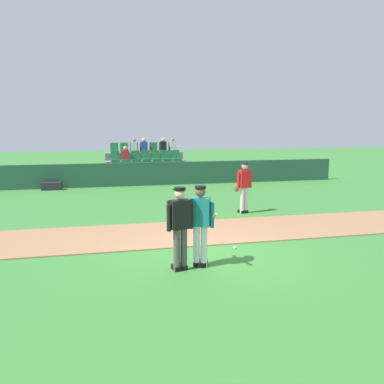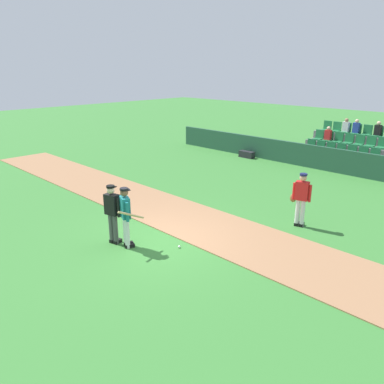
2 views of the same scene
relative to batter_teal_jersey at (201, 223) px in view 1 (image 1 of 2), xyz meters
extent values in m
plane|color=#387A33|center=(0.34, 0.88, -0.97)|extent=(80.00, 80.00, 0.00)
cube|color=#9E704C|center=(0.34, 2.67, -0.95)|extent=(28.00, 2.62, 0.03)
cube|color=#234C38|center=(0.34, 11.93, -0.38)|extent=(20.00, 0.16, 1.17)
cube|color=slate|center=(0.34, 13.80, -0.82)|extent=(4.45, 2.95, 0.30)
cube|color=slate|center=(0.34, 12.95, -0.47)|extent=(4.35, 0.85, 0.40)
cube|color=#237542|center=(-1.31, 12.85, -0.22)|extent=(0.44, 0.40, 0.08)
cube|color=#237542|center=(-1.31, 13.07, 0.03)|extent=(0.44, 0.08, 0.50)
cube|color=#237542|center=(-0.76, 12.85, -0.22)|extent=(0.44, 0.40, 0.08)
cube|color=#237542|center=(-0.76, 13.07, 0.03)|extent=(0.44, 0.08, 0.50)
cube|color=#237542|center=(-0.21, 12.85, -0.22)|extent=(0.44, 0.40, 0.08)
cube|color=#237542|center=(-0.21, 13.07, 0.03)|extent=(0.44, 0.08, 0.50)
cube|color=#237542|center=(0.34, 12.85, -0.22)|extent=(0.44, 0.40, 0.08)
cube|color=#237542|center=(0.34, 13.07, 0.03)|extent=(0.44, 0.08, 0.50)
cube|color=#237542|center=(0.89, 12.85, -0.22)|extent=(0.44, 0.40, 0.08)
cube|color=#237542|center=(0.89, 13.07, 0.03)|extent=(0.44, 0.08, 0.50)
cube|color=#237542|center=(1.44, 12.85, -0.22)|extent=(0.44, 0.40, 0.08)
cube|color=#237542|center=(1.44, 13.07, 0.03)|extent=(0.44, 0.08, 0.50)
cube|color=#237542|center=(1.99, 12.85, -0.22)|extent=(0.44, 0.40, 0.08)
cube|color=#237542|center=(1.99, 13.07, 0.03)|extent=(0.44, 0.08, 0.50)
cube|color=slate|center=(0.34, 13.80, -0.07)|extent=(4.35, 0.85, 0.40)
cube|color=#237542|center=(-1.31, 13.70, 0.18)|extent=(0.44, 0.40, 0.08)
cube|color=#237542|center=(-1.31, 13.92, 0.43)|extent=(0.44, 0.08, 0.50)
cube|color=#237542|center=(-0.76, 13.70, 0.18)|extent=(0.44, 0.40, 0.08)
cube|color=#237542|center=(-0.76, 13.92, 0.43)|extent=(0.44, 0.08, 0.50)
cube|color=red|center=(-0.76, 13.75, 0.48)|extent=(0.32, 0.22, 0.52)
sphere|color=beige|center=(-0.76, 13.75, 0.83)|extent=(0.20, 0.20, 0.20)
cube|color=#237542|center=(-0.21, 13.70, 0.18)|extent=(0.44, 0.40, 0.08)
cube|color=#237542|center=(-0.21, 13.92, 0.43)|extent=(0.44, 0.08, 0.50)
cube|color=#237542|center=(0.34, 13.70, 0.18)|extent=(0.44, 0.40, 0.08)
cube|color=#237542|center=(0.34, 13.92, 0.43)|extent=(0.44, 0.08, 0.50)
cube|color=#237542|center=(0.89, 13.70, 0.18)|extent=(0.44, 0.40, 0.08)
cube|color=#237542|center=(0.89, 13.92, 0.43)|extent=(0.44, 0.08, 0.50)
cube|color=#237542|center=(1.44, 13.70, 0.18)|extent=(0.44, 0.40, 0.08)
cube|color=#237542|center=(1.44, 13.92, 0.43)|extent=(0.44, 0.08, 0.50)
cube|color=#237542|center=(1.99, 13.70, 0.18)|extent=(0.44, 0.40, 0.08)
cube|color=#237542|center=(1.99, 13.92, 0.43)|extent=(0.44, 0.08, 0.50)
cube|color=slate|center=(0.34, 14.65, 0.33)|extent=(4.35, 0.85, 0.40)
cube|color=#237542|center=(-1.31, 14.55, 0.58)|extent=(0.44, 0.40, 0.08)
cube|color=#237542|center=(-1.31, 14.77, 0.83)|extent=(0.44, 0.08, 0.50)
cube|color=#237542|center=(-0.76, 14.55, 0.58)|extent=(0.44, 0.40, 0.08)
cube|color=#237542|center=(-0.76, 14.77, 0.83)|extent=(0.44, 0.08, 0.50)
cube|color=#237542|center=(-0.21, 14.55, 0.58)|extent=(0.44, 0.40, 0.08)
cube|color=#237542|center=(-0.21, 14.77, 0.83)|extent=(0.44, 0.08, 0.50)
cube|color=silver|center=(-0.21, 14.60, 0.88)|extent=(0.32, 0.22, 0.52)
sphere|color=#9E7051|center=(-0.21, 14.60, 1.23)|extent=(0.20, 0.20, 0.20)
cube|color=#237542|center=(0.34, 14.55, 0.58)|extent=(0.44, 0.40, 0.08)
cube|color=#237542|center=(0.34, 14.77, 0.83)|extent=(0.44, 0.08, 0.50)
cube|color=#263F99|center=(0.34, 14.60, 0.88)|extent=(0.32, 0.22, 0.52)
sphere|color=beige|center=(0.34, 14.60, 1.23)|extent=(0.20, 0.20, 0.20)
cube|color=#237542|center=(0.89, 14.55, 0.58)|extent=(0.44, 0.40, 0.08)
cube|color=#237542|center=(0.89, 14.77, 0.83)|extent=(0.44, 0.08, 0.50)
cube|color=#237542|center=(1.44, 14.55, 0.58)|extent=(0.44, 0.40, 0.08)
cube|color=#237542|center=(1.44, 14.77, 0.83)|extent=(0.44, 0.08, 0.50)
cube|color=black|center=(1.44, 14.60, 0.88)|extent=(0.32, 0.22, 0.52)
sphere|color=beige|center=(1.44, 14.60, 1.23)|extent=(0.20, 0.20, 0.20)
cube|color=#237542|center=(1.99, 14.55, 0.58)|extent=(0.44, 0.40, 0.08)
cube|color=#237542|center=(1.99, 14.77, 0.83)|extent=(0.44, 0.08, 0.50)
cube|color=silver|center=(1.99, 14.60, 0.88)|extent=(0.32, 0.22, 0.52)
sphere|color=#9E7051|center=(1.99, 14.60, 1.23)|extent=(0.20, 0.20, 0.20)
cylinder|color=white|center=(-0.08, 0.03, -0.52)|extent=(0.14, 0.14, 0.90)
cylinder|color=white|center=(0.07, -0.03, -0.52)|extent=(0.14, 0.14, 0.90)
cube|color=black|center=(-0.06, 0.08, -0.92)|extent=(0.21, 0.29, 0.10)
cube|color=black|center=(0.09, 0.02, -0.92)|extent=(0.21, 0.29, 0.10)
cube|color=#197075|center=(-0.01, 0.00, 0.23)|extent=(0.45, 0.35, 0.60)
cylinder|color=#197075|center=(-0.24, 0.09, 0.18)|extent=(0.09, 0.09, 0.55)
cylinder|color=#197075|center=(0.22, -0.10, 0.18)|extent=(0.09, 0.09, 0.55)
sphere|color=brown|center=(-0.01, 0.00, 0.66)|extent=(0.22, 0.22, 0.22)
cylinder|color=black|center=(-0.01, 0.00, 0.76)|extent=(0.23, 0.23, 0.06)
cube|color=black|center=(0.03, 0.09, 0.73)|extent=(0.21, 0.18, 0.02)
cylinder|color=tan|center=(0.26, 0.00, 0.08)|extent=(0.13, 0.80, 0.41)
cylinder|color=#4C4C4C|center=(-0.54, -0.15, -0.52)|extent=(0.14, 0.14, 0.90)
cylinder|color=#4C4C4C|center=(-0.39, -0.11, -0.52)|extent=(0.14, 0.14, 0.90)
cube|color=black|center=(-0.56, -0.09, -0.92)|extent=(0.18, 0.28, 0.10)
cube|color=black|center=(-0.40, -0.05, -0.92)|extent=(0.18, 0.28, 0.10)
cube|color=black|center=(-0.46, -0.13, 0.23)|extent=(0.44, 0.30, 0.60)
cylinder|color=black|center=(-0.71, -0.19, 0.18)|extent=(0.09, 0.09, 0.55)
cylinder|color=black|center=(-0.22, -0.07, 0.18)|extent=(0.09, 0.09, 0.55)
sphere|color=beige|center=(-0.46, -0.13, 0.66)|extent=(0.22, 0.22, 0.22)
cylinder|color=black|center=(-0.46, -0.13, 0.76)|extent=(0.23, 0.23, 0.06)
cube|color=black|center=(-0.49, -0.03, 0.73)|extent=(0.20, 0.16, 0.02)
cube|color=black|center=(-0.49, 0.00, 0.23)|extent=(0.45, 0.18, 0.56)
cylinder|color=silver|center=(2.66, 4.74, -0.52)|extent=(0.14, 0.14, 0.90)
cylinder|color=silver|center=(2.81, 4.79, -0.52)|extent=(0.14, 0.14, 0.90)
cube|color=black|center=(2.64, 4.80, -0.92)|extent=(0.18, 0.28, 0.10)
cube|color=black|center=(2.80, 4.84, -0.92)|extent=(0.18, 0.28, 0.10)
cube|color=red|center=(2.73, 4.77, 0.23)|extent=(0.44, 0.32, 0.60)
cylinder|color=red|center=(2.49, 4.70, 0.18)|extent=(0.09, 0.09, 0.55)
cylinder|color=red|center=(2.98, 4.83, 0.18)|extent=(0.09, 0.09, 0.55)
sphere|color=tan|center=(2.73, 4.77, 0.66)|extent=(0.22, 0.22, 0.22)
cylinder|color=#191E4C|center=(2.73, 4.77, 0.76)|extent=(0.23, 0.23, 0.06)
cube|color=#191E4C|center=(2.71, 4.86, 0.73)|extent=(0.20, 0.16, 0.02)
ellipsoid|color=brown|center=(2.46, 4.74, -0.07)|extent=(0.22, 0.17, 0.28)
sphere|color=white|center=(1.11, 0.99, -0.93)|extent=(0.07, 0.07, 0.07)
cube|color=#232328|center=(-4.37, 11.48, -0.79)|extent=(0.90, 0.36, 0.36)
camera|label=1|loc=(-1.97, -7.86, 2.02)|focal=36.94mm
camera|label=2|loc=(8.17, -5.66, 3.91)|focal=35.36mm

